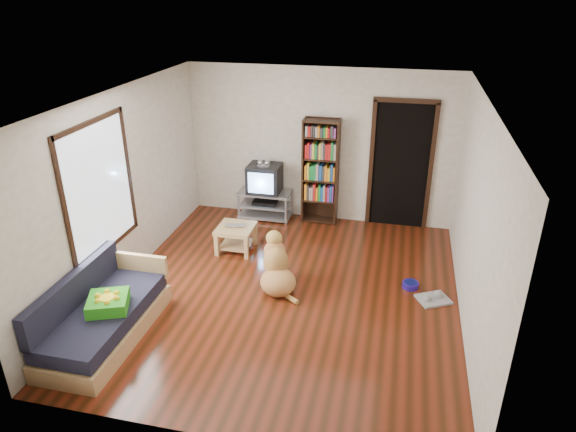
% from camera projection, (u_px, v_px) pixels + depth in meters
% --- Properties ---
extents(ground, '(5.00, 5.00, 0.00)m').
position_uv_depth(ground, '(286.00, 292.00, 6.91)').
color(ground, '#602010').
rests_on(ground, ground).
extents(ceiling, '(5.00, 5.00, 0.00)m').
position_uv_depth(ceiling, '(286.00, 99.00, 5.82)').
color(ceiling, white).
rests_on(ceiling, ground).
extents(wall_back, '(4.50, 0.00, 4.50)m').
position_uv_depth(wall_back, '(320.00, 146.00, 8.58)').
color(wall_back, silver).
rests_on(wall_back, ground).
extents(wall_front, '(4.50, 0.00, 4.50)m').
position_uv_depth(wall_front, '(216.00, 323.00, 4.15)').
color(wall_front, silver).
rests_on(wall_front, ground).
extents(wall_left, '(0.00, 5.00, 5.00)m').
position_uv_depth(wall_left, '(121.00, 189.00, 6.82)').
color(wall_left, silver).
rests_on(wall_left, ground).
extents(wall_right, '(0.00, 5.00, 5.00)m').
position_uv_depth(wall_right, '(476.00, 221.00, 5.91)').
color(wall_right, silver).
rests_on(wall_right, ground).
extents(green_cushion, '(0.57, 0.57, 0.15)m').
position_uv_depth(green_cushion, '(108.00, 303.00, 5.82)').
color(green_cushion, green).
rests_on(green_cushion, sofa).
extents(laptop, '(0.34, 0.26, 0.02)m').
position_uv_depth(laptop, '(235.00, 227.00, 7.80)').
color(laptop, silver).
rests_on(laptop, coffee_table).
extents(dog_bowl, '(0.22, 0.22, 0.08)m').
position_uv_depth(dog_bowl, '(410.00, 285.00, 7.00)').
color(dog_bowl, '#25148C').
rests_on(dog_bowl, ground).
extents(grey_rag, '(0.50, 0.47, 0.03)m').
position_uv_depth(grey_rag, '(433.00, 299.00, 6.73)').
color(grey_rag, '#989898').
rests_on(grey_rag, ground).
extents(window, '(0.03, 1.46, 1.70)m').
position_uv_depth(window, '(99.00, 188.00, 6.29)').
color(window, white).
rests_on(window, wall_left).
extents(doorway, '(1.03, 0.05, 2.19)m').
position_uv_depth(doorway, '(401.00, 163.00, 8.36)').
color(doorway, black).
rests_on(doorway, wall_back).
extents(tv_stand, '(0.90, 0.45, 0.50)m').
position_uv_depth(tv_stand, '(265.00, 204.00, 8.97)').
color(tv_stand, '#99999E').
rests_on(tv_stand, ground).
extents(crt_tv, '(0.55, 0.52, 0.58)m').
position_uv_depth(crt_tv, '(265.00, 178.00, 8.79)').
color(crt_tv, black).
rests_on(crt_tv, tv_stand).
extents(bookshelf, '(0.60, 0.30, 1.80)m').
position_uv_depth(bookshelf, '(321.00, 166.00, 8.55)').
color(bookshelf, black).
rests_on(bookshelf, ground).
extents(sofa, '(0.80, 1.80, 0.80)m').
position_uv_depth(sofa, '(102.00, 317.00, 5.96)').
color(sofa, tan).
rests_on(sofa, ground).
extents(coffee_table, '(0.55, 0.55, 0.40)m').
position_uv_depth(coffee_table, '(236.00, 234.00, 7.88)').
color(coffee_table, tan).
rests_on(coffee_table, ground).
extents(dog, '(0.66, 0.86, 0.77)m').
position_uv_depth(dog, '(277.00, 268.00, 6.93)').
color(dog, '#B77E46').
rests_on(dog, ground).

